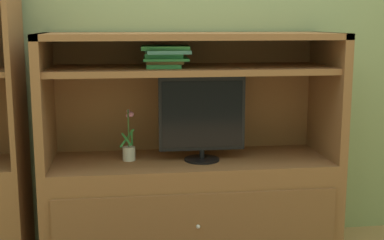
% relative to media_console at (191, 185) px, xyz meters
% --- Properties ---
extents(painted_rear_wall, '(6.00, 0.10, 2.80)m').
position_rel_media_console_xyz_m(painted_rear_wall, '(0.00, 0.35, 0.94)').
color(painted_rear_wall, '#8C9E6B').
rests_on(painted_rear_wall, ground_plane).
extents(media_console, '(1.75, 0.62, 1.38)m').
position_rel_media_console_xyz_m(media_console, '(0.00, 0.00, 0.00)').
color(media_console, brown).
rests_on(media_console, ground_plane).
extents(tv_monitor, '(0.52, 0.21, 0.50)m').
position_rel_media_console_xyz_m(tv_monitor, '(0.06, -0.05, 0.43)').
color(tv_monitor, black).
rests_on(tv_monitor, media_console).
extents(potted_plant, '(0.09, 0.09, 0.31)m').
position_rel_media_console_xyz_m(potted_plant, '(-0.37, 0.01, 0.24)').
color(potted_plant, beige).
rests_on(potted_plant, media_console).
extents(magazine_stack, '(0.29, 0.33, 0.12)m').
position_rel_media_console_xyz_m(magazine_stack, '(-0.15, -0.00, 0.79)').
color(magazine_stack, '#338C4C').
rests_on(magazine_stack, media_console).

